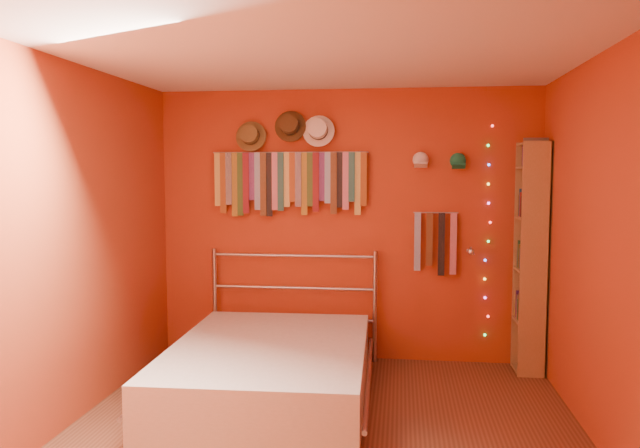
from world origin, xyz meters
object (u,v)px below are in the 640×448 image
at_px(tie_rack, 288,180).
at_px(reading_lamp, 471,251).
at_px(bed, 270,369).
at_px(bookshelf, 536,256).

bearing_deg(tie_rack, reading_lamp, -4.96).
distance_m(tie_rack, reading_lamp, 1.76).
distance_m(tie_rack, bed, 1.81).
height_order(reading_lamp, bed, reading_lamp).
xyz_separation_m(tie_rack, bed, (0.05, -1.11, -1.43)).
height_order(reading_lamp, bookshelf, bookshelf).
distance_m(bookshelf, bed, 2.47).
xyz_separation_m(reading_lamp, bed, (-1.59, -0.96, -0.81)).
bearing_deg(reading_lamp, bed, -148.84).
bearing_deg(reading_lamp, tie_rack, 175.04).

